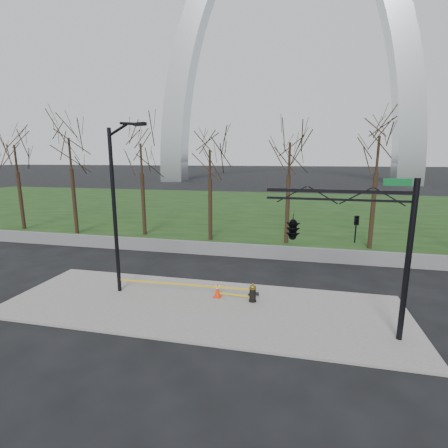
% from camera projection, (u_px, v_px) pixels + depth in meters
% --- Properties ---
extents(ground, '(500.00, 500.00, 0.00)m').
position_uv_depth(ground, '(201.00, 307.00, 14.88)').
color(ground, black).
rests_on(ground, ground).
extents(sidewalk, '(18.00, 6.00, 0.10)m').
position_uv_depth(sidewalk, '(201.00, 306.00, 14.87)').
color(sidewalk, slate).
rests_on(sidewalk, ground).
extents(grass_strip, '(120.00, 40.00, 0.06)m').
position_uv_depth(grass_strip, '(265.00, 208.00, 43.56)').
color(grass_strip, black).
rests_on(grass_strip, ground).
extents(guardrail, '(60.00, 0.30, 0.90)m').
position_uv_depth(guardrail, '(234.00, 250.00, 22.44)').
color(guardrail, '#59595B').
rests_on(guardrail, ground).
extents(gateway_arch, '(66.00, 6.00, 65.00)m').
position_uv_depth(gateway_arch, '(286.00, 50.00, 80.10)').
color(gateway_arch, silver).
rests_on(gateway_arch, ground).
extents(tree_row, '(46.65, 4.00, 8.90)m').
position_uv_depth(tree_row, '(248.00, 187.00, 25.40)').
color(tree_row, black).
rests_on(tree_row, ground).
extents(fire_hydrant, '(0.55, 0.36, 0.88)m').
position_uv_depth(fire_hydrant, '(253.00, 293.00, 15.16)').
color(fire_hydrant, black).
rests_on(fire_hydrant, sidewalk).
extents(traffic_cone, '(0.38, 0.38, 0.71)m').
position_uv_depth(traffic_cone, '(217.00, 290.00, 15.66)').
color(traffic_cone, red).
rests_on(traffic_cone, sidewalk).
extents(street_light, '(2.30, 0.97, 8.21)m').
position_uv_depth(street_light, '(117.00, 200.00, 15.44)').
color(street_light, black).
rests_on(street_light, ground).
extents(traffic_signal_mast, '(5.10, 2.50, 6.00)m').
position_uv_depth(traffic_signal_mast, '(314.00, 227.00, 12.04)').
color(traffic_signal_mast, black).
rests_on(traffic_signal_mast, ground).
extents(caution_tape, '(6.69, 0.33, 0.45)m').
position_uv_depth(caution_tape, '(194.00, 287.00, 15.69)').
color(caution_tape, gold).
rests_on(caution_tape, ground).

